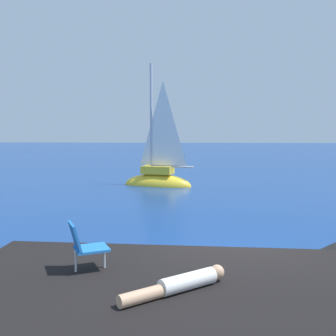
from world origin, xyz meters
TOP-DOWN VIEW (x-y plane):
  - ground_plane at (0.00, 0.00)m, footprint 160.00×160.00m
  - shore_ledge at (-0.87, -2.60)m, footprint 7.67×4.41m
  - boulder_seaward at (-4.11, -0.74)m, footprint 2.00×1.99m
  - boulder_inland at (1.82, -0.68)m, footprint 1.91×1.90m
  - sailboat_near at (-2.57, 12.59)m, footprint 3.87×2.16m
  - person_sunbather at (-1.06, -2.78)m, footprint 1.47×1.19m
  - beach_chair at (-2.62, -2.02)m, footprint 0.74×0.69m

SIDE VIEW (x-z plane):
  - ground_plane at x=0.00m, z-range 0.00..0.00m
  - boulder_seaward at x=-4.11m, z-range -0.49..0.49m
  - boulder_inland at x=1.82m, z-range -0.63..0.63m
  - shore_ledge at x=-0.87m, z-range 0.00..0.69m
  - sailboat_near at x=-2.57m, z-range -3.11..3.87m
  - person_sunbather at x=-1.06m, z-range 0.68..0.93m
  - beach_chair at x=-2.62m, z-range 0.73..1.53m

